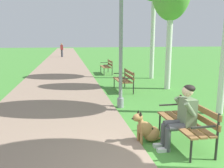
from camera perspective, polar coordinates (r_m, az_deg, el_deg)
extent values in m
cube|color=gray|center=(27.07, -11.79, 6.28)|extent=(3.65, 60.00, 0.04)
cube|color=olive|center=(4.81, 15.16, -9.35)|extent=(0.14, 1.50, 0.04)
cube|color=olive|center=(4.89, 17.03, -9.13)|extent=(0.14, 1.50, 0.04)
cube|color=olive|center=(4.97, 18.84, -8.90)|extent=(0.14, 1.50, 0.04)
cube|color=olive|center=(4.98, 20.00, -7.25)|extent=(0.04, 1.50, 0.11)
cube|color=olive|center=(4.93, 20.14, -5.25)|extent=(0.04, 1.50, 0.11)
cylinder|color=#2D2B28|center=(5.47, 11.63, -9.21)|extent=(0.04, 0.04, 0.45)
cylinder|color=#2D2B28|center=(5.60, 16.29, -6.79)|extent=(0.04, 0.04, 0.85)
cube|color=#2D2B28|center=(5.42, 13.76, -4.98)|extent=(0.45, 0.04, 0.03)
cylinder|color=#2D2B28|center=(4.33, 18.80, -15.15)|extent=(0.04, 0.04, 0.45)
cylinder|color=#2D2B28|center=(4.49, 24.41, -11.79)|extent=(0.04, 0.04, 0.85)
cube|color=#2D2B28|center=(4.27, 21.51, -9.79)|extent=(0.45, 0.04, 0.03)
cube|color=olive|center=(9.47, 1.51, 0.95)|extent=(0.14, 1.50, 0.04)
cube|color=olive|center=(9.51, 2.54, 0.99)|extent=(0.14, 1.50, 0.04)
cube|color=olive|center=(9.55, 3.56, 1.02)|extent=(0.14, 1.50, 0.04)
cube|color=olive|center=(9.56, 4.18, 1.87)|extent=(0.04, 1.50, 0.11)
cube|color=olive|center=(9.53, 4.20, 2.94)|extent=(0.04, 1.50, 0.11)
cylinder|color=#2D2B28|center=(10.17, 0.54, 0.36)|extent=(0.04, 0.04, 0.45)
cylinder|color=#2D2B28|center=(10.24, 3.18, 1.55)|extent=(0.04, 0.04, 0.85)
cube|color=#2D2B28|center=(10.15, 1.65, 2.65)|extent=(0.45, 0.04, 0.03)
cylinder|color=#2D2B28|center=(8.85, 2.29, -1.24)|extent=(0.04, 0.04, 0.45)
cylinder|color=#2D2B28|center=(8.93, 5.31, 0.14)|extent=(0.04, 0.04, 0.85)
cube|color=#2D2B28|center=(8.82, 3.58, 1.38)|extent=(0.45, 0.04, 0.03)
cube|color=olive|center=(14.20, -2.30, 4.27)|extent=(0.14, 1.50, 0.04)
cube|color=olive|center=(14.22, -1.60, 4.29)|extent=(0.14, 1.50, 0.04)
cube|color=olive|center=(14.25, -0.90, 4.30)|extent=(0.14, 1.50, 0.04)
cube|color=olive|center=(14.26, -0.49, 4.87)|extent=(0.04, 1.50, 0.11)
cube|color=olive|center=(14.24, -0.49, 5.59)|extent=(0.04, 1.50, 0.11)
cylinder|color=#2D2B28|center=(14.90, -2.78, 3.71)|extent=(0.04, 0.04, 0.45)
cylinder|color=#2D2B28|center=(14.95, -0.96, 4.51)|extent=(0.04, 0.04, 0.85)
cube|color=#2D2B28|center=(14.88, -2.03, 5.27)|extent=(0.45, 0.04, 0.03)
cylinder|color=#2D2B28|center=(13.55, -1.96, 2.99)|extent=(0.04, 0.04, 0.45)
cylinder|color=#2D2B28|center=(13.60, 0.04, 3.88)|extent=(0.04, 0.04, 0.85)
cube|color=#2D2B28|center=(13.53, -1.13, 4.71)|extent=(0.45, 0.04, 0.03)
cylinder|color=#4C4C51|center=(4.76, 14.97, -9.30)|extent=(0.42, 0.14, 0.14)
cylinder|color=#4C4C51|center=(4.76, 12.50, -12.21)|extent=(0.11, 0.11, 0.47)
cube|color=silver|center=(4.82, 11.50, -14.51)|extent=(0.24, 0.09, 0.07)
cylinder|color=#4C4C51|center=(4.60, 16.06, -10.11)|extent=(0.42, 0.14, 0.14)
cylinder|color=#4C4C51|center=(4.60, 13.50, -13.14)|extent=(0.11, 0.11, 0.47)
cube|color=silver|center=(4.65, 12.46, -15.51)|extent=(0.24, 0.09, 0.07)
cube|color=#6B7F5B|center=(4.69, 17.98, -6.43)|extent=(0.22, 0.36, 0.52)
cylinder|color=#6B7F5B|center=(4.80, 16.28, -4.68)|extent=(0.25, 0.09, 0.30)
cylinder|color=#6B7F5B|center=(4.47, 18.61, -5.99)|extent=(0.25, 0.09, 0.30)
sphere|color=beige|center=(4.58, 18.06, -1.66)|extent=(0.21, 0.21, 0.21)
ellipsoid|color=black|center=(4.59, 18.42, -1.04)|extent=(0.22, 0.23, 0.14)
ellipsoid|color=#B27F47|center=(4.99, 9.69, -11.93)|extent=(0.41, 0.35, 0.32)
ellipsoid|color=#B27F47|center=(4.87, 8.23, -10.90)|extent=(0.54, 0.32, 0.48)
ellipsoid|color=black|center=(4.88, 8.75, -10.38)|extent=(0.39, 0.26, 0.27)
cylinder|color=#B27F47|center=(4.89, 6.50, -11.96)|extent=(0.06, 0.06, 0.38)
cylinder|color=#B27F47|center=(4.80, 7.22, -12.45)|extent=(0.06, 0.06, 0.38)
cylinder|color=#B27F47|center=(4.76, 7.13, -9.50)|extent=(0.14, 0.19, 0.19)
ellipsoid|color=#B27F47|center=(4.68, 6.32, -8.16)|extent=(0.25, 0.18, 0.16)
cone|color=black|center=(4.64, 5.23, -8.46)|extent=(0.12, 0.11, 0.09)
cone|color=black|center=(4.71, 6.50, -6.78)|extent=(0.06, 0.06, 0.09)
cone|color=black|center=(4.63, 7.05, -7.09)|extent=(0.06, 0.06, 0.09)
cylinder|color=#B27F47|center=(5.15, 11.56, -12.90)|extent=(0.28, 0.10, 0.04)
cylinder|color=gray|center=(7.25, 2.09, -4.60)|extent=(0.20, 0.20, 0.30)
cylinder|color=gray|center=(6.98, 2.20, 11.01)|extent=(0.11, 0.11, 4.20)
cylinder|color=silver|center=(10.05, 13.75, 8.23)|extent=(0.24, 0.24, 3.34)
cylinder|color=silver|center=(12.67, 9.94, 11.58)|extent=(0.22, 0.22, 4.55)
cylinder|color=#383842|center=(28.27, -12.17, 7.31)|extent=(0.22, 0.22, 0.88)
cube|color=maroon|center=(28.24, -12.23, 8.77)|extent=(0.32, 0.20, 0.56)
sphere|color=#A37556|center=(28.23, -12.26, 9.56)|extent=(0.20, 0.20, 0.20)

